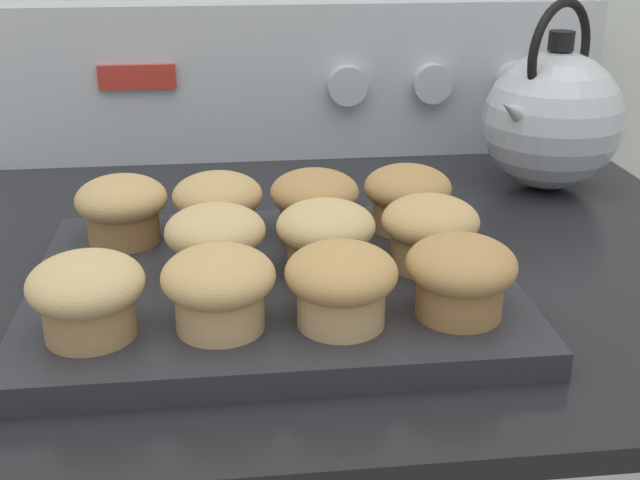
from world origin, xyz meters
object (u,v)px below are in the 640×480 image
muffin_pan (273,287)px  muffin_r2_c1 (218,204)px  muffin_r2_c0 (122,207)px  muffin_r2_c3 (407,196)px  muffin_r1_c1 (216,240)px  muffin_r1_c2 (322,235)px  muffin_r0_c3 (461,274)px  muffin_r1_c3 (430,230)px  tea_kettle (552,118)px  muffin_r0_c0 (87,294)px  muffin_r0_c1 (219,287)px  muffin_r2_c2 (314,201)px  muffin_r0_c2 (340,283)px

muffin_pan → muffin_r2_c1: size_ratio=4.81×
muffin_r2_c0 → muffin_r2_c3: bearing=0.2°
muffin_r1_c1 → muffin_r1_c2: (0.08, 0.00, 0.00)m
muffin_r2_c0 → muffin_r2_c3: same height
muffin_r0_c3 → muffin_r1_c3: same height
muffin_pan → tea_kettle: (0.32, 0.24, 0.07)m
muffin_pan → muffin_r1_c3: size_ratio=4.81×
muffin_r0_c0 → muffin_r2_c0: same height
muffin_pan → muffin_r1_c3: muffin_r1_c3 is taller
muffin_r0_c1 → muffin_r0_c3: size_ratio=1.00×
muffin_r1_c1 → muffin_r2_c2: (0.09, 0.08, 0.00)m
muffin_pan → muffin_r2_c3: 0.16m
muffin_r1_c2 → muffin_r0_c2: bearing=-88.7°
muffin_r0_c1 → muffin_r2_c0: size_ratio=1.00×
muffin_r0_c1 → muffin_r1_c2: (0.08, 0.08, 0.00)m
muffin_r0_c0 → muffin_r2_c3: same height
muffin_r0_c3 → muffin_r1_c2: 0.12m
muffin_r2_c2 → tea_kettle: tea_kettle is taller
muffin_r0_c1 → muffin_r1_c3: bearing=26.9°
muffin_r0_c0 → tea_kettle: 0.55m
muffin_r2_c0 → muffin_r1_c1: bearing=-46.2°
muffin_r0_c1 → muffin_r2_c1: 0.16m
muffin_r1_c3 → muffin_r2_c1: size_ratio=1.00×
muffin_r2_c0 → muffin_r2_c3: size_ratio=1.00×
muffin_r0_c1 → muffin_r1_c1: (-0.00, 0.08, 0.00)m
muffin_r0_c0 → muffin_r0_c1: (0.09, 0.00, 0.00)m
muffin_pan → muffin_r0_c0: size_ratio=4.81×
muffin_r0_c0 → muffin_r2_c3: size_ratio=1.00×
muffin_r0_c3 → muffin_r2_c0: bearing=146.5°
muffin_r2_c0 → muffin_r2_c1: 0.08m
muffin_r0_c2 → muffin_r0_c3: 0.09m
muffin_r0_c0 → muffin_r2_c0: bearing=88.4°
muffin_r1_c1 → muffin_r2_c2: same height
muffin_r0_c2 → muffin_r2_c1: bearing=116.3°
muffin_r2_c3 → muffin_r1_c2: bearing=-135.8°
muffin_r0_c0 → muffin_r0_c3: size_ratio=1.00×
muffin_r0_c1 → muffin_r2_c3: same height
muffin_r0_c0 → muffin_r2_c3: (0.25, 0.17, 0.00)m
muffin_r0_c2 → muffin_r2_c0: bearing=134.2°
muffin_pan → muffin_r2_c0: bearing=146.0°
muffin_r0_c0 → muffin_r1_c2: size_ratio=1.00×
muffin_r2_c1 → muffin_pan: bearing=-63.0°
muffin_pan → muffin_r0_c0: muffin_r0_c0 is taller
muffin_r2_c1 → muffin_r2_c2: (0.08, -0.00, 0.00)m
muffin_r0_c2 → muffin_r1_c2: same height
muffin_r1_c3 → muffin_r2_c2: (-0.08, 0.08, 0.00)m
muffin_r1_c2 → muffin_r2_c3: size_ratio=1.00×
muffin_pan → muffin_r2_c2: size_ratio=4.81×
muffin_r1_c1 → muffin_pan: bearing=0.1°
muffin_r2_c3 → tea_kettle: size_ratio=0.38×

